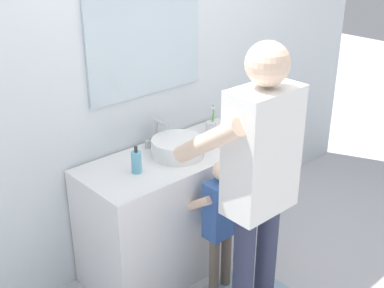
{
  "coord_description": "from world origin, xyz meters",
  "views": [
    {
      "loc": [
        -1.86,
        -1.9,
        2.2
      ],
      "look_at": [
        0.0,
        0.15,
        0.93
      ],
      "focal_mm": 47.84,
      "sensor_mm": 36.0,
      "label": 1
    }
  ],
  "objects_px": {
    "soap_bottle": "(136,162)",
    "child_toddler": "(220,216)",
    "toothbrush_cup": "(211,127)",
    "adult_parent": "(259,168)"
  },
  "relations": [
    {
      "from": "soap_bottle",
      "to": "child_toddler",
      "type": "distance_m",
      "value": 0.59
    },
    {
      "from": "child_toddler",
      "to": "toothbrush_cup",
      "type": "bearing_deg",
      "value": 51.69
    },
    {
      "from": "toothbrush_cup",
      "to": "soap_bottle",
      "type": "xyz_separation_m",
      "value": [
        -0.7,
        -0.1,
        0.01
      ]
    },
    {
      "from": "toothbrush_cup",
      "to": "adult_parent",
      "type": "relative_size",
      "value": 0.12
    },
    {
      "from": "soap_bottle",
      "to": "child_toddler",
      "type": "bearing_deg",
      "value": -49.0
    },
    {
      "from": "toothbrush_cup",
      "to": "adult_parent",
      "type": "distance_m",
      "value": 0.9
    },
    {
      "from": "soap_bottle",
      "to": "adult_parent",
      "type": "bearing_deg",
      "value": -67.8
    },
    {
      "from": "toothbrush_cup",
      "to": "child_toddler",
      "type": "relative_size",
      "value": 0.23
    },
    {
      "from": "child_toddler",
      "to": "adult_parent",
      "type": "xyz_separation_m",
      "value": [
        -0.05,
        -0.31,
        0.45
      ]
    },
    {
      "from": "toothbrush_cup",
      "to": "soap_bottle",
      "type": "height_order",
      "value": "toothbrush_cup"
    }
  ]
}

